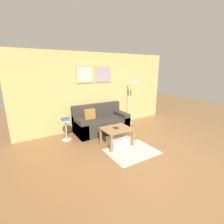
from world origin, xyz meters
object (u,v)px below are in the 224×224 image
side_table (66,128)px  cell_phone (117,128)px  coffee_table (117,132)px  floor_lamp (132,94)px  remote_control (115,128)px  couch (101,122)px  storage_bin (118,141)px  book_stack (65,119)px

side_table → cell_phone: 1.50m
coffee_table → floor_lamp: 1.95m
coffee_table → remote_control: remote_control is taller
couch → storage_bin: size_ratio=3.00×
storage_bin → side_table: bearing=137.0°
remote_control → side_table: bearing=132.5°
coffee_table → side_table: (-1.09, 1.01, -0.01)m
couch → side_table: 1.20m
couch → remote_control: 1.13m
couch → side_table: bearing=-174.5°
couch → cell_phone: size_ratio=12.38×
storage_bin → floor_lamp: floor_lamp is taller
coffee_table → remote_control: 0.11m
storage_bin → book_stack: bearing=137.4°
side_table → cell_phone: size_ratio=4.38×
side_table → floor_lamp: bearing=2.5°
floor_lamp → side_table: floor_lamp is taller
storage_bin → coffee_table: bearing=132.9°
floor_lamp → side_table: 2.61m
storage_bin → remote_control: remote_control is taller
floor_lamp → cell_phone: bearing=-141.2°
side_table → cell_phone: (1.13, -0.98, 0.11)m
coffee_table → remote_control: (-0.04, 0.02, 0.11)m
couch → side_table: size_ratio=2.83×
remote_control → coffee_table: bearing=-31.9°
couch → remote_control: size_ratio=11.56×
book_stack → remote_control: book_stack is taller
couch → storage_bin: bearing=-93.2°
couch → book_stack: 1.24m
cell_phone → book_stack: bearing=130.8°
coffee_table → book_stack: (-1.09, 1.00, 0.27)m
cell_phone → couch: bearing=78.1°
floor_lamp → remote_control: 1.93m
remote_control → book_stack: bearing=132.9°
book_stack → remote_control: bearing=-42.9°
storage_bin → remote_control: bearing=141.8°
book_stack → couch: bearing=6.3°
book_stack → floor_lamp: bearing=2.9°
remote_control → couch: bearing=78.7°
floor_lamp → cell_phone: 1.87m
floor_lamp → cell_phone: size_ratio=11.92×
couch → side_table: couch is taller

